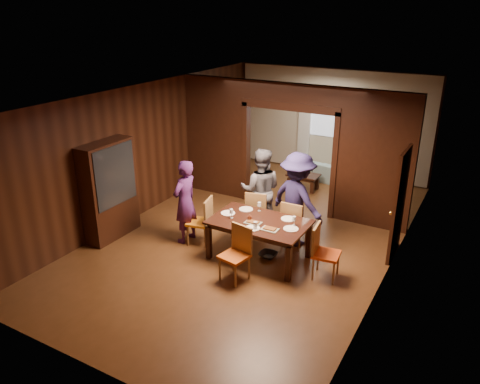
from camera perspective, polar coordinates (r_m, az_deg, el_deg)
The scene contains 32 objects.
floor at distance 9.83m, azimuth 1.89°, elevation -5.09°, with size 9.00×9.00×0.00m, color #523017.
ceiling at distance 8.90m, azimuth 2.13°, elevation 11.81°, with size 5.50×9.00×0.02m, color silver.
room_walls at distance 10.88m, azimuth 6.62°, elevation 6.00°, with size 5.52×9.01×2.90m.
person_purple at distance 9.27m, azimuth -6.72°, elevation -1.18°, with size 0.62×0.41×1.69m, color #4A1F5B.
person_grey at distance 9.67m, azimuth 2.53°, elevation 0.23°, with size 0.86×0.67×1.78m, color #5A5A61.
person_navy at distance 9.14m, azimuth 6.98°, elevation -0.89°, with size 1.21×0.70×1.88m, color #211B44.
sofa at distance 12.97m, azimuth 10.35°, elevation 2.60°, with size 1.73×0.68×0.51m, color #94BEC2.
serving_bowl at distance 8.61m, azimuth 3.57°, elevation -3.26°, with size 0.35×0.35×0.08m, color black.
dining_table at distance 8.77m, azimuth 2.32°, elevation -5.81°, with size 1.78×1.11×0.76m, color black.
coffee_table at distance 12.21m, azimuth 7.70°, elevation 1.28°, with size 0.80×0.50×0.40m, color black.
chair_left at distance 9.29m, azimuth -5.00°, elevation -3.50°, with size 0.44×0.44×0.97m, color orange, non-canonical shape.
chair_right at distance 8.25m, azimuth 10.51°, elevation -7.29°, with size 0.44×0.44×0.97m, color #D34813, non-canonical shape.
chair_far_l at distance 9.65m, azimuth 2.19°, elevation -2.44°, with size 0.44×0.44×0.97m, color orange, non-canonical shape.
chair_far_r at distance 9.21m, azimuth 6.69°, elevation -3.80°, with size 0.44×0.44×0.97m, color red, non-canonical shape.
chair_near at distance 8.05m, azimuth -0.70°, elevation -7.64°, with size 0.44×0.44×0.97m, color #C04F12, non-canonical shape.
hutch at distance 9.71m, azimuth -15.64°, elevation 0.18°, with size 0.40×1.20×2.00m, color black.
door_right at distance 9.06m, azimuth 18.83°, elevation -1.43°, with size 0.06×0.90×2.10m, color black.
window_far at distance 13.16m, azimuth 11.09°, elevation 9.39°, with size 1.20×0.03×1.30m, color silver.
curtain_left at distance 13.47m, azimuth 7.86°, elevation 7.90°, with size 0.35×0.06×2.40m, color white.
curtain_right at distance 13.02m, azimuth 14.03°, elevation 6.97°, with size 0.35×0.06×2.40m, color white.
plate_left at distance 8.91m, azimuth -1.48°, elevation -2.59°, with size 0.27×0.27×0.01m, color white.
plate_far_l at distance 9.07m, azimuth 0.73°, elevation -2.11°, with size 0.27×0.27×0.01m, color silver.
plate_far_r at distance 8.72m, azimuth 5.89°, elevation -3.27°, with size 0.27×0.27×0.01m, color white.
plate_right at distance 8.35m, azimuth 6.22°, elevation -4.48°, with size 0.27×0.27×0.01m, color silver.
plate_near at distance 8.32m, azimuth 1.53°, elevation -4.42°, with size 0.27×0.27×0.01m, color silver.
platter_a at distance 8.51m, azimuth 1.60°, elevation -3.70°, with size 0.30×0.20×0.04m, color slate.
platter_b at distance 8.28m, azimuth 3.65°, elevation -4.50°, with size 0.30×0.20×0.04m, color gray.
wineglass_left at distance 8.68m, azimuth -1.06°, elevation -2.65°, with size 0.08×0.08×0.18m, color white, non-canonical shape.
wineglass_far at distance 8.98m, azimuth 2.37°, elevation -1.79°, with size 0.08×0.08×0.18m, color silver, non-canonical shape.
wineglass_right at distance 8.45m, azimuth 6.61°, elevation -3.53°, with size 0.08×0.08×0.18m, color white, non-canonical shape.
tumbler at distance 8.28m, azimuth 1.87°, elevation -4.10°, with size 0.07×0.07×0.14m, color silver.
condiment_jar at distance 8.60m, azimuth 1.18°, elevation -3.17°, with size 0.08×0.08×0.11m, color #532213, non-canonical shape.
Camera 1 is at (4.01, -7.79, 4.45)m, focal length 35.00 mm.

